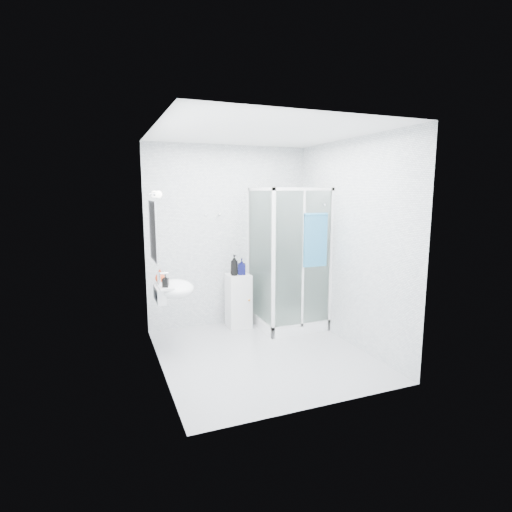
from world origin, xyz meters
name	(u,v)px	position (x,y,z in m)	size (l,w,h in m)	color
room	(263,248)	(0.00, 0.00, 1.30)	(2.40, 2.60, 2.60)	white
shower_enclosure	(285,297)	(0.67, 0.77, 0.45)	(0.90, 0.95, 2.00)	white
wall_basin	(173,289)	(-0.99, 0.45, 0.80)	(0.46, 0.56, 0.35)	white
mirror	(153,231)	(-1.19, 0.45, 1.50)	(0.02, 0.60, 0.70)	white
vanity_lights	(156,194)	(-1.14, 0.45, 1.92)	(0.10, 0.40, 0.08)	silver
wall_hooks	(213,215)	(-0.25, 1.26, 1.62)	(0.23, 0.06, 0.03)	silver
storage_cabinet	(238,301)	(0.05, 1.05, 0.39)	(0.32, 0.35, 0.78)	white
hand_towel	(315,239)	(0.91, 0.36, 1.33)	(0.34, 0.05, 0.72)	teal
shampoo_bottle_a	(234,265)	(-0.02, 1.02, 0.92)	(0.11, 0.11, 0.29)	black
shampoo_bottle_b	(242,266)	(0.10, 1.03, 0.89)	(0.11, 0.11, 0.23)	#0A0C3E
soap_dispenser_orange	(160,276)	(-1.11, 0.58, 0.94)	(0.12, 0.12, 0.15)	red
soap_dispenser_black	(165,281)	(-1.09, 0.31, 0.94)	(0.07, 0.07, 0.15)	black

